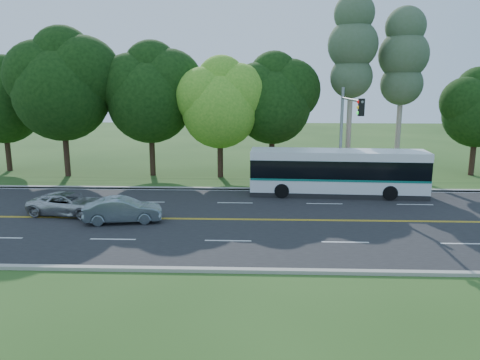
{
  "coord_description": "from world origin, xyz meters",
  "views": [
    {
      "loc": [
        0.86,
        -24.45,
        7.42
      ],
      "look_at": [
        -0.14,
        2.0,
        1.79
      ],
      "focal_mm": 35.0,
      "sensor_mm": 36.0,
      "label": 1
    }
  ],
  "objects_px": {
    "transit_bus": "(337,173)",
    "suv": "(69,204)",
    "sedan": "(123,210)",
    "traffic_signal": "(347,125)"
  },
  "relations": [
    {
      "from": "sedan",
      "to": "traffic_signal",
      "type": "bearing_deg",
      "value": -74.03
    },
    {
      "from": "sedan",
      "to": "suv",
      "type": "height_order",
      "value": "sedan"
    },
    {
      "from": "sedan",
      "to": "suv",
      "type": "relative_size",
      "value": 0.91
    },
    {
      "from": "traffic_signal",
      "to": "transit_bus",
      "type": "height_order",
      "value": "traffic_signal"
    },
    {
      "from": "transit_bus",
      "to": "sedan",
      "type": "height_order",
      "value": "transit_bus"
    },
    {
      "from": "sedan",
      "to": "transit_bus",
      "type": "bearing_deg",
      "value": -71.87
    },
    {
      "from": "traffic_signal",
      "to": "suv",
      "type": "relative_size",
      "value": 1.58
    },
    {
      "from": "transit_bus",
      "to": "suv",
      "type": "relative_size",
      "value": 2.59
    },
    {
      "from": "transit_bus",
      "to": "sedan",
      "type": "distance_m",
      "value": 14.02
    },
    {
      "from": "transit_bus",
      "to": "suv",
      "type": "height_order",
      "value": "transit_bus"
    }
  ]
}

